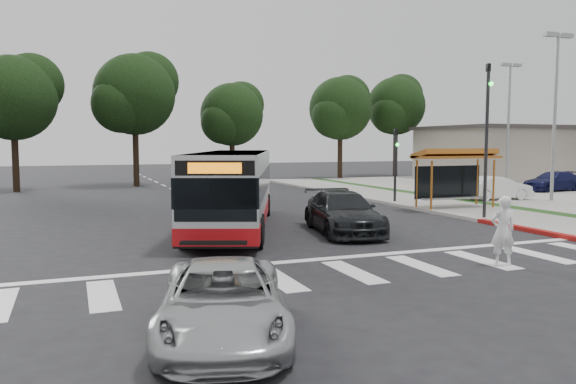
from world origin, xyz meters
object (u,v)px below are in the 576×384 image
transit_bus (234,190)px  pedestrian (503,231)px  silver_suv_south (223,301)px  dark_sedan (343,212)px

transit_bus → pedestrian: 10.18m
silver_suv_south → transit_bus: bearing=88.5°
transit_bus → silver_suv_south: 12.20m
pedestrian → transit_bus: bearing=-47.5°
transit_bus → silver_suv_south: transit_bus is taller
transit_bus → pedestrian: bearing=-40.8°
dark_sedan → transit_bus: bearing=153.5°
pedestrian → silver_suv_south: pedestrian is taller
transit_bus → dark_sedan: size_ratio=2.20×
dark_sedan → silver_suv_south: bearing=-116.1°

